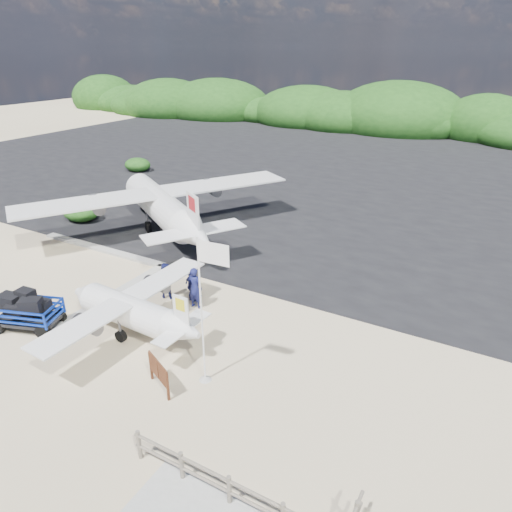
{
  "coord_description": "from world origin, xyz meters",
  "views": [
    {
      "loc": [
        10.49,
        -11.62,
        10.7
      ],
      "look_at": [
        0.86,
        5.57,
        1.63
      ],
      "focal_mm": 32.0,
      "sensor_mm": 36.0,
      "label": 1
    }
  ],
  "objects_px": {
    "crew_b": "(165,280)",
    "crew_c": "(192,286)",
    "aircraft_small": "(286,147)",
    "crew_a": "(195,288)",
    "flagpole": "(205,380)",
    "signboard": "(161,389)",
    "baggage_cart": "(30,328)"
  },
  "relations": [
    {
      "from": "baggage_cart",
      "to": "crew_b",
      "type": "xyz_separation_m",
      "value": [
        3.32,
        4.85,
        0.87
      ]
    },
    {
      "from": "flagpole",
      "to": "crew_c",
      "type": "relative_size",
      "value": 3.58
    },
    {
      "from": "baggage_cart",
      "to": "flagpole",
      "type": "relative_size",
      "value": 0.53
    },
    {
      "from": "crew_a",
      "to": "crew_b",
      "type": "relative_size",
      "value": 1.13
    },
    {
      "from": "signboard",
      "to": "crew_c",
      "type": "relative_size",
      "value": 0.98
    },
    {
      "from": "crew_a",
      "to": "signboard",
      "type": "bearing_deg",
      "value": 110.76
    },
    {
      "from": "aircraft_small",
      "to": "crew_b",
      "type": "bearing_deg",
      "value": 109.34
    },
    {
      "from": "flagpole",
      "to": "aircraft_small",
      "type": "distance_m",
      "value": 41.61
    },
    {
      "from": "baggage_cart",
      "to": "crew_c",
      "type": "distance_m",
      "value": 6.93
    },
    {
      "from": "crew_c",
      "to": "aircraft_small",
      "type": "height_order",
      "value": "crew_c"
    },
    {
      "from": "flagpole",
      "to": "crew_c",
      "type": "xyz_separation_m",
      "value": [
        -3.69,
        4.24,
        0.76
      ]
    },
    {
      "from": "crew_a",
      "to": "aircraft_small",
      "type": "relative_size",
      "value": 0.28
    },
    {
      "from": "signboard",
      "to": "aircraft_small",
      "type": "height_order",
      "value": "aircraft_small"
    },
    {
      "from": "signboard",
      "to": "crew_c",
      "type": "xyz_separation_m",
      "value": [
        -2.62,
        5.39,
        0.76
      ]
    },
    {
      "from": "flagpole",
      "to": "aircraft_small",
      "type": "relative_size",
      "value": 0.79
    },
    {
      "from": "crew_b",
      "to": "crew_c",
      "type": "xyz_separation_m",
      "value": [
        1.28,
        0.28,
        -0.1
      ]
    },
    {
      "from": "baggage_cart",
      "to": "flagpole",
      "type": "distance_m",
      "value": 8.34
    },
    {
      "from": "signboard",
      "to": "crew_a",
      "type": "distance_m",
      "value": 5.57
    },
    {
      "from": "flagpole",
      "to": "crew_a",
      "type": "xyz_separation_m",
      "value": [
        -3.24,
        3.89,
        0.97
      ]
    },
    {
      "from": "flagpole",
      "to": "crew_b",
      "type": "relative_size",
      "value": 3.15
    },
    {
      "from": "signboard",
      "to": "crew_b",
      "type": "bearing_deg",
      "value": 152.16
    },
    {
      "from": "baggage_cart",
      "to": "signboard",
      "type": "bearing_deg",
      "value": -21.03
    },
    {
      "from": "crew_a",
      "to": "crew_c",
      "type": "height_order",
      "value": "crew_a"
    },
    {
      "from": "crew_a",
      "to": "crew_c",
      "type": "xyz_separation_m",
      "value": [
        -0.45,
        0.35,
        -0.21
      ]
    },
    {
      "from": "crew_c",
      "to": "aircraft_small",
      "type": "xyz_separation_m",
      "value": [
        -11.84,
        34.37,
        -0.76
      ]
    },
    {
      "from": "flagpole",
      "to": "signboard",
      "type": "relative_size",
      "value": 3.66
    },
    {
      "from": "aircraft_small",
      "to": "baggage_cart",
      "type": "bearing_deg",
      "value": 102.78
    },
    {
      "from": "crew_a",
      "to": "crew_c",
      "type": "distance_m",
      "value": 0.61
    },
    {
      "from": "crew_b",
      "to": "aircraft_small",
      "type": "distance_m",
      "value": 36.24
    },
    {
      "from": "signboard",
      "to": "crew_c",
      "type": "bearing_deg",
      "value": 140.72
    },
    {
      "from": "crew_a",
      "to": "crew_c",
      "type": "relative_size",
      "value": 1.28
    },
    {
      "from": "crew_c",
      "to": "crew_b",
      "type": "bearing_deg",
      "value": 32.12
    }
  ]
}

